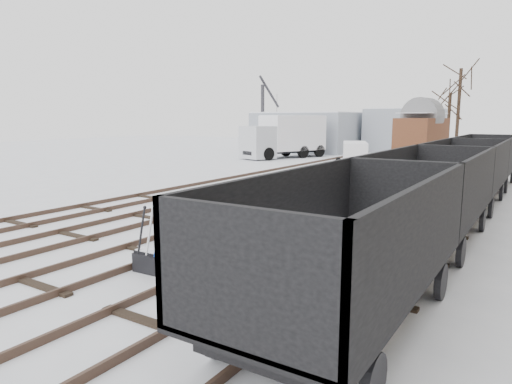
# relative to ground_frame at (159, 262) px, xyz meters

# --- Properties ---
(ground) EXTENTS (120.00, 120.00, 0.00)m
(ground) POSITION_rel_ground_frame_xyz_m (-1.48, 1.04, -0.28)
(ground) COLOR white
(ground) RESTS_ON ground
(tracks) EXTENTS (13.90, 52.00, 0.16)m
(tracks) POSITION_rel_ground_frame_xyz_m (-1.48, 14.71, -0.21)
(tracks) COLOR black
(tracks) RESTS_ON ground
(shed_left) EXTENTS (10.00, 8.00, 4.10)m
(shed_left) POSITION_rel_ground_frame_xyz_m (-14.48, 37.04, 1.76)
(shed_left) COLOR #979FAA
(shed_left) RESTS_ON ground
(shed_right) EXTENTS (7.00, 6.00, 4.50)m
(shed_right) POSITION_rel_ground_frame_xyz_m (-5.48, 41.04, 1.96)
(shed_right) COLOR #979FAA
(shed_right) RESTS_ON ground
(ground_frame) EXTENTS (1.31, 0.46, 1.49)m
(ground_frame) POSITION_rel_ground_frame_xyz_m (0.00, 0.00, 0.00)
(ground_frame) COLOR black
(ground_frame) RESTS_ON ground
(worker) EXTENTS (0.62, 0.78, 1.87)m
(worker) POSITION_rel_ground_frame_xyz_m (0.75, 0.10, 0.65)
(worker) COLOR black
(worker) RESTS_ON ground
(freight_wagon_a) EXTENTS (2.53, 6.33, 2.58)m
(freight_wagon_a) POSITION_rel_ground_frame_xyz_m (4.52, -0.16, 0.70)
(freight_wagon_a) COLOR black
(freight_wagon_a) RESTS_ON ground
(freight_wagon_b) EXTENTS (2.53, 6.33, 2.58)m
(freight_wagon_b) POSITION_rel_ground_frame_xyz_m (4.52, 6.24, 0.70)
(freight_wagon_b) COLOR black
(freight_wagon_b) RESTS_ON ground
(freight_wagon_c) EXTENTS (2.53, 6.33, 2.58)m
(freight_wagon_c) POSITION_rel_ground_frame_xyz_m (4.52, 12.64, 0.70)
(freight_wagon_c) COLOR black
(freight_wagon_c) RESTS_ON ground
(freight_wagon_d) EXTENTS (2.53, 6.33, 2.58)m
(freight_wagon_d) POSITION_rel_ground_frame_xyz_m (4.52, 19.04, 0.70)
(freight_wagon_d) COLOR black
(freight_wagon_d) RESTS_ON ground
(box_van_wagon) EXTENTS (3.17, 5.30, 3.86)m
(box_van_wagon) POSITION_rel_ground_frame_xyz_m (-0.68, 27.53, 1.97)
(box_van_wagon) COLOR black
(box_van_wagon) RESTS_ON ground
(lorry) EXTENTS (4.57, 8.59, 3.73)m
(lorry) POSITION_rel_ground_frame_xyz_m (-12.47, 28.23, 1.64)
(lorry) COLOR black
(lorry) RESTS_ON ground
(panel_van) EXTENTS (3.06, 4.27, 1.73)m
(panel_van) POSITION_rel_ground_frame_xyz_m (-4.98, 25.56, 0.62)
(panel_van) COLOR white
(panel_van) RESTS_ON ground
(crane) EXTENTS (1.66, 4.60, 7.84)m
(crane) POSITION_rel_ground_frame_xyz_m (-18.48, 34.37, 1.78)
(crane) COLOR #2D2C31
(crane) RESTS_ON ground
(tree_far_left) EXTENTS (0.30, 0.30, 5.80)m
(tree_far_left) POSITION_rel_ground_frame_xyz_m (-0.88, 38.84, 2.62)
(tree_far_left) COLOR black
(tree_far_left) RESTS_ON ground
(tree_far_right) EXTENTS (0.30, 0.30, 7.94)m
(tree_far_right) POSITION_rel_ground_frame_xyz_m (-0.05, 38.57, 3.68)
(tree_far_right) COLOR black
(tree_far_right) RESTS_ON ground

